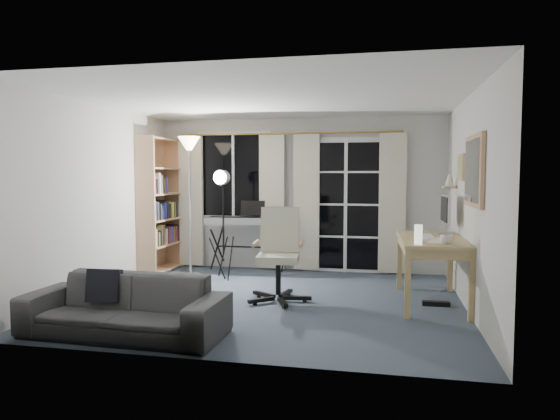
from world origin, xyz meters
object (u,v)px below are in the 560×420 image
Objects in this scene: studio_light at (222,190)px; desk at (432,246)px; sofa at (124,296)px; bookshelf at (157,208)px; monitor at (446,210)px; mug at (446,238)px; torchiere_lamp at (189,164)px; keyboard_piano at (251,222)px; office_chair at (279,245)px.

studio_light is 1.10× the size of desk.
sofa is (-2.93, -1.79, -0.31)m from desk.
bookshelf reaches higher than studio_light.
studio_light is 3.05m from monitor.
mug is 3.33m from sofa.
bookshelf is at bearing 162.02° from desk.
bookshelf is at bearing 168.57° from monitor.
keyboard_piano is (0.78, 0.57, -0.88)m from torchiere_lamp.
sofa is (-0.36, -3.25, -0.41)m from keyboard_piano.
monitor is (2.77, -1.01, 0.29)m from keyboard_piano.
mug is at bearing -19.47° from studio_light.
bookshelf is 16.41× the size of mug.
keyboard_piano is at bearing 13.07° from bookshelf.
bookshelf reaches higher than torchiere_lamp.
studio_light reaches higher than keyboard_piano.
bookshelf is 1.87× the size of office_chair.
monitor is (3.02, -0.34, -0.22)m from studio_light.
office_chair is at bearing -164.97° from monitor.
monitor is 4.40× the size of mug.
sofa is at bearing -156.96° from mug.
keyboard_piano is 11.24× the size of mug.
office_chair is 2.02m from sofa.
sofa is (1.07, -2.96, -0.62)m from bookshelf.
torchiere_lamp reaches higher than desk.
desk is (1.79, 0.15, 0.02)m from office_chair.
torchiere_lamp reaches higher than mug.
torchiere_lamp reaches higher than sofa.
studio_light is 1.54m from office_chair.
torchiere_lamp is at bearing 139.93° from office_chair.
mug is (2.92, -1.29, -0.45)m from studio_light.
keyboard_piano is at bearing 148.78° from desk.
torchiere_lamp is 3.81m from mug.
desk is at bearing -14.52° from bookshelf.
keyboard_piano is 0.87m from studio_light.
bookshelf is 1.42× the size of desk.
desk is at bearing -115.32° from monitor.
keyboard_piano is 1.79m from office_chair.
sofa is at bearing -97.51° from keyboard_piano.
keyboard_piano is at bearing 73.75° from studio_light.
office_chair is 8.77× the size of mug.
studio_light is (1.18, -0.37, 0.30)m from bookshelf.
keyboard_piano is at bearing 158.31° from monitor.
keyboard_piano reaches higher than sofa.
studio_light is (-0.25, -0.66, 0.51)m from keyboard_piano.
sofa is at bearing -88.03° from studio_light.
torchiere_lamp is 1.85× the size of office_chair.
bookshelf reaches higher than keyboard_piano.
office_chair is at bearing -177.00° from desk.
keyboard_piano is at bearing 109.60° from office_chair.
office_chair is 1.79m from desk.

